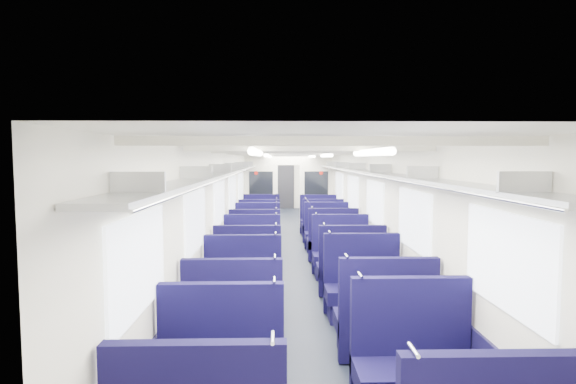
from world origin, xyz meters
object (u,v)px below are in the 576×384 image
at_px(seat_13, 332,244).
at_px(seat_19, 318,222).
at_px(seat_16, 259,229).
at_px(seat_17, 322,228).
at_px(end_door, 286,186).
at_px(seat_18, 261,222).
at_px(seat_8, 248,272).
at_px(seat_9, 351,272).
at_px(seat_15, 327,235).
at_px(seat_4, 234,327).
at_px(seat_12, 255,246).
at_px(seat_14, 257,236).
at_px(seat_2, 220,382).
at_px(seat_7, 363,291).
at_px(seat_10, 252,257).
at_px(seat_6, 242,294).
at_px(bulkhead, 289,189).
at_px(seat_3, 414,371).
at_px(seat_11, 341,257).

relative_size(seat_13, seat_19, 1.00).
bearing_deg(seat_16, seat_17, 1.40).
relative_size(seat_13, seat_16, 1.00).
height_order(end_door, seat_18, end_door).
height_order(seat_8, seat_9, same).
height_order(seat_16, seat_17, same).
bearing_deg(seat_9, seat_8, 178.99).
relative_size(seat_15, seat_19, 1.00).
xyz_separation_m(seat_8, seat_17, (1.66, 4.55, 0.00)).
height_order(seat_9, seat_13, same).
xyz_separation_m(seat_4, seat_8, (0.00, 2.35, 0.00)).
height_order(seat_12, seat_14, same).
bearing_deg(seat_19, seat_2, -100.19).
height_order(seat_7, seat_10, same).
relative_size(seat_12, seat_14, 1.00).
bearing_deg(seat_19, seat_6, -103.64).
bearing_deg(seat_13, end_door, 94.64).
xyz_separation_m(seat_2, seat_7, (1.66, 2.48, 0.00)).
xyz_separation_m(bulkhead, seat_10, (-0.83, -5.95, -0.87)).
bearing_deg(seat_13, bulkhead, 100.12).
relative_size(seat_2, seat_4, 1.00).
height_order(seat_7, seat_13, same).
height_order(seat_3, seat_8, same).
bearing_deg(seat_18, seat_14, -90.00).
height_order(seat_2, seat_7, same).
height_order(bulkhead, seat_7, bulkhead).
distance_m(seat_6, seat_10, 2.27).
bearing_deg(seat_19, bulkhead, 121.05).
relative_size(seat_9, seat_17, 1.00).
relative_size(seat_13, seat_17, 1.00).
relative_size(seat_9, seat_10, 1.00).
relative_size(seat_6, seat_17, 1.00).
bearing_deg(seat_3, seat_6, 126.52).
distance_m(seat_10, seat_14, 2.26).
relative_size(seat_6, seat_10, 1.00).
distance_m(bulkhead, seat_7, 8.22).
bearing_deg(seat_3, seat_9, 90.00).
bearing_deg(seat_3, seat_17, 90.00).
relative_size(seat_9, seat_13, 1.00).
xyz_separation_m(seat_10, seat_17, (1.66, 3.46, 0.00)).
height_order(seat_2, seat_9, same).
distance_m(seat_9, seat_13, 2.42).
xyz_separation_m(seat_8, seat_15, (1.66, 3.47, 0.00)).
relative_size(seat_14, seat_18, 1.00).
distance_m(seat_8, seat_17, 4.84).
distance_m(seat_6, seat_9, 2.02).
height_order(seat_2, seat_12, same).
bearing_deg(seat_2, seat_10, 90.00).
distance_m(seat_7, seat_11, 2.16).
bearing_deg(seat_13, seat_14, 150.03).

